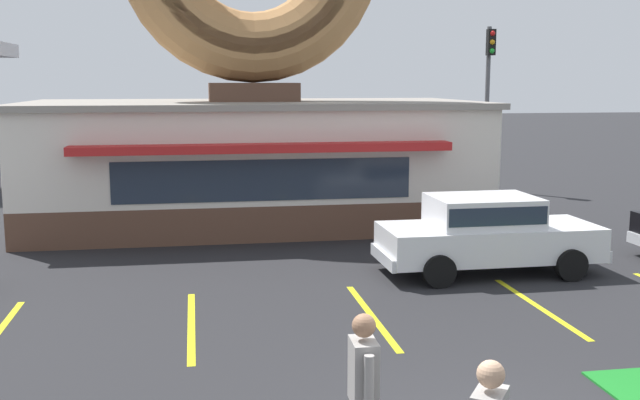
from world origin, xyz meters
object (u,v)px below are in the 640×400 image
Objects in this scene: pedestrian_blue_sweater_man at (363,391)px; traffic_light_pole at (488,87)px; trash_bin at (468,217)px; car_white at (487,231)px.

pedestrian_blue_sweater_man is 0.30× the size of traffic_light_pole.
pedestrian_blue_sweater_man reaches higher than trash_bin.
car_white is at bearing 60.31° from pedestrian_blue_sweater_man.
trash_bin is 9.03m from traffic_light_pole.
trash_bin is at bearing 74.90° from car_white.
car_white is 2.62× the size of pedestrian_blue_sweater_man.
traffic_light_pole reaches higher than trash_bin.
car_white is 12.41m from traffic_light_pole.
car_white is 3.70m from trash_bin.
car_white is at bearing -111.86° from traffic_light_pole.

